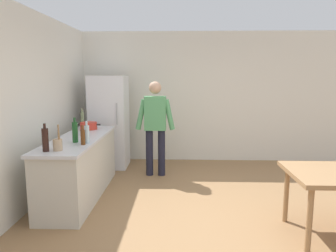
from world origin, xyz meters
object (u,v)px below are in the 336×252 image
Objects in this scene: refrigerator at (109,122)px; person at (155,122)px; utensil_jar at (58,144)px; bottle_wine_dark at (45,140)px; bottle_beer_brown at (83,137)px; cooking_pot at (89,126)px; bottle_wine_green at (75,132)px; bottle_vinegar_tall at (82,119)px; bottle_water_clear at (87,134)px.

refrigerator is 1.10m from person.
utensil_jar is 0.94× the size of bottle_wine_dark.
cooking_pot is at bearing 102.61° from bottle_beer_brown.
utensil_jar is at bearing -96.43° from bottle_wine_green.
refrigerator reaches higher than bottle_wine_green.
bottle_wine_dark is (-1.17, -1.92, 0.07)m from person.
bottle_water_clear is at bearing -70.84° from bottle_vinegar_tall.
cooking_pot is 1.06m from bottle_wine_green.
bottle_water_clear reaches higher than bottle_beer_brown.
utensil_jar is 1.86m from bottle_vinegar_tall.
person is at bearing -30.23° from refrigerator.
bottle_water_clear is at bearing 75.89° from bottle_beer_brown.
refrigerator is at bearing 79.90° from cooking_pot.
bottle_wine_dark is (-0.06, -1.59, 0.09)m from cooking_pot.
utensil_jar is at bearing -119.16° from person.
refrigerator is 2.00m from bottle_water_clear.
refrigerator is at bearing 59.16° from bottle_vinegar_tall.
cooking_pot is 0.36m from bottle_vinegar_tall.
person is 1.70m from bottle_wine_green.
refrigerator is 5.29× the size of bottle_wine_green.
bottle_vinegar_tall reaches higher than bottle_beer_brown.
utensil_jar is 0.49m from bottle_wine_green.
refrigerator is 6.00× the size of bottle_water_clear.
bottle_wine_green is 1.31× the size of bottle_beer_brown.
bottle_beer_brown is (0.21, 0.33, 0.03)m from utensil_jar.
utensil_jar is 0.39m from bottle_beer_brown.
bottle_beer_brown is at bearing 58.21° from utensil_jar.
bottle_vinegar_tall is 1.07× the size of bottle_water_clear.
refrigerator is 5.62× the size of bottle_vinegar_tall.
bottle_wine_green is (0.05, 0.49, 0.07)m from utensil_jar.
bottle_wine_green is (-0.18, 0.05, 0.02)m from bottle_water_clear.
bottle_vinegar_tall is at bearing 109.16° from bottle_water_clear.
bottle_water_clear is (0.14, -1.99, 0.13)m from refrigerator.
bottle_wine_dark is 0.60m from bottle_water_clear.
bottle_vinegar_tall is at bearing 97.95° from utensil_jar.
bottle_beer_brown is at bearing -104.11° from bottle_water_clear.
person is at bearing 1.53° from bottle_vinegar_tall.
cooking_pot is 1.18× the size of bottle_wine_green.
person is at bearing 60.84° from utensil_jar.
bottle_water_clear is 0.19m from bottle_wine_green.
person is 2.14m from utensil_jar.
cooking_pot is at bearing -100.10° from refrigerator.
utensil_jar is at bearing -87.66° from cooking_pot.
bottle_wine_dark is 0.51m from bottle_beer_brown.
refrigerator is 6.92× the size of bottle_beer_brown.
utensil_jar is (-0.09, -2.43, 0.08)m from refrigerator.
cooking_pot is 1.54× the size of bottle_beer_brown.
person reaches higher than bottle_beer_brown.
bottle_vinegar_tall is at bearing -120.84° from refrigerator.
bottle_wine_green reaches higher than bottle_vinegar_tall.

